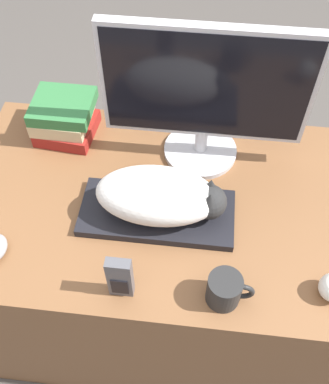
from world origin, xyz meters
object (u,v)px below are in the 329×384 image
at_px(phone, 120,278).
at_px(monitor, 206,92).
at_px(book_stack, 64,117).
at_px(cat, 162,196).
at_px(coffee_mug, 225,290).
at_px(keyboard, 157,213).

bearing_deg(phone, monitor, 71.60).
height_order(phone, book_stack, phone).
height_order(monitor, phone, monitor).
xyz_separation_m(cat, book_stack, (-0.33, 0.28, -0.03)).
bearing_deg(book_stack, coffee_mug, -44.72).
bearing_deg(keyboard, monitor, 67.62).
relative_size(monitor, phone, 3.96).
distance_m(keyboard, coffee_mug, 0.29).
distance_m(cat, phone, 0.24).
distance_m(monitor, coffee_mug, 0.50).
bearing_deg(cat, monitor, 70.51).
xyz_separation_m(keyboard, cat, (0.01, 0.00, 0.08)).
relative_size(monitor, book_stack, 3.01).
height_order(keyboard, coffee_mug, coffee_mug).
height_order(keyboard, monitor, monitor).
xyz_separation_m(monitor, book_stack, (-0.42, 0.04, -0.17)).
distance_m(cat, monitor, 0.29).
distance_m(coffee_mug, phone, 0.24).
relative_size(monitor, coffee_mug, 4.94).
height_order(cat, coffee_mug, cat).
height_order(coffee_mug, phone, phone).
bearing_deg(coffee_mug, keyboard, 130.60).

